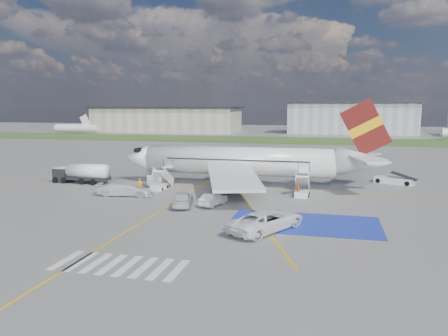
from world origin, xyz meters
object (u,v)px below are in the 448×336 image
at_px(airliner, 249,161).
at_px(van_white_a, 267,217).
at_px(fuel_tanker, 82,175).
at_px(van_white_b, 125,188).
at_px(belt_loader, 394,181).
at_px(car_silver_a, 183,199).
at_px(car_silver_b, 213,199).
at_px(gpu_cart, 156,181).

distance_m(airliner, van_white_a, 21.91).
xyz_separation_m(fuel_tanker, van_white_b, (9.94, -6.67, -0.16)).
bearing_deg(airliner, belt_loader, 17.75).
relative_size(car_silver_a, car_silver_b, 1.20).
distance_m(van_white_a, van_white_b, 21.87).
relative_size(airliner, car_silver_b, 8.76).
xyz_separation_m(gpu_cart, belt_loader, (31.96, 9.88, -0.38)).
bearing_deg(car_silver_a, airliner, -121.12).
distance_m(belt_loader, car_silver_a, 31.92).
bearing_deg(airliner, car_silver_a, -108.84).
bearing_deg(van_white_b, gpu_cart, -18.58).
height_order(belt_loader, car_silver_b, belt_loader).
xyz_separation_m(belt_loader, van_white_b, (-33.30, -16.63, 0.59)).
height_order(airliner, car_silver_a, airliner).
relative_size(gpu_cart, van_white_b, 0.42).
bearing_deg(belt_loader, van_white_a, -93.67).
distance_m(car_silver_a, van_white_a, 12.40).
distance_m(gpu_cart, car_silver_a, 12.92).
xyz_separation_m(car_silver_a, van_white_b, (-8.77, 3.81, 0.16)).
height_order(fuel_tanker, gpu_cart, fuel_tanker).
distance_m(fuel_tanker, car_silver_a, 21.46).
bearing_deg(car_silver_b, belt_loader, -123.73).
bearing_deg(car_silver_a, fuel_tanker, -41.54).
xyz_separation_m(airliner, fuel_tanker, (-23.54, -3.65, -2.21)).
relative_size(belt_loader, car_silver_b, 1.39).
relative_size(airliner, gpu_cart, 16.83).
relative_size(fuel_tanker, belt_loader, 1.42).
bearing_deg(belt_loader, car_silver_b, -114.45).
relative_size(belt_loader, van_white_a, 0.90).
bearing_deg(van_white_a, fuel_tanker, -1.93).
xyz_separation_m(belt_loader, car_silver_a, (-24.52, -20.44, 0.43)).
distance_m(airliner, fuel_tanker, 23.92).
bearing_deg(belt_loader, airliner, -138.41).
xyz_separation_m(car_silver_b, van_white_a, (7.17, -8.31, 0.52)).
height_order(airliner, belt_loader, airliner).
bearing_deg(fuel_tanker, car_silver_a, -27.16).
distance_m(fuel_tanker, belt_loader, 44.38).
relative_size(car_silver_b, van_white_a, 0.65).
xyz_separation_m(airliner, car_silver_b, (-1.74, -12.81, -2.70)).
relative_size(airliner, van_white_b, 7.07).
bearing_deg(van_white_a, belt_loader, -88.33).
xyz_separation_m(airliner, van_white_b, (-13.60, -10.32, -2.37)).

